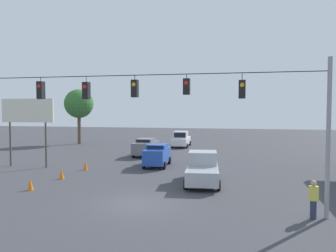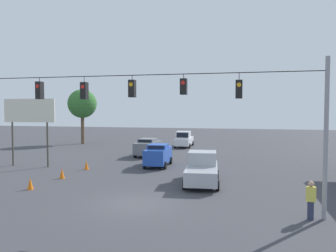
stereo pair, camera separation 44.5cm
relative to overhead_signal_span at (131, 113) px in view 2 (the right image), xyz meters
name	(u,v)px [view 2 (the right image)]	position (x,y,z in m)	size (l,w,h in m)	color
ground_plane	(135,204)	(-0.07, -0.42, -4.84)	(140.00, 140.00, 0.00)	#3D3D42
overhead_signal_span	(131,113)	(0.00, 0.00, 0.00)	(18.59, 0.38, 7.39)	#939399
sedan_grey_withflow_far	(148,147)	(4.39, -17.79, -3.86)	(2.19, 4.40, 1.88)	slate
pickup_truck_white_withflow_deep	(184,140)	(2.11, -27.20, -3.86)	(2.23, 5.44, 2.12)	silver
sedan_blue_withflow_mid	(158,155)	(1.67, -11.87, -3.82)	(2.10, 4.22, 1.96)	#234CB2
pickup_truck_silver_crossing_near	(202,169)	(-2.94, -5.99, -3.86)	(2.62, 5.38, 2.12)	#A8AAB2
traffic_cone_nearest	(30,184)	(7.34, -1.89, -4.47)	(0.37, 0.37, 0.74)	orange
traffic_cone_second	(62,173)	(7.17, -5.29, -4.47)	(0.37, 0.37, 0.74)	orange
traffic_cone_third	(86,165)	(7.10, -8.94, -4.47)	(0.37, 0.37, 0.74)	orange
roadside_billboard	(29,115)	(12.65, -9.27, -0.34)	(4.98, 0.16, 5.94)	#4C473D
pedestrian	(311,200)	(-8.65, 0.21, -3.93)	(0.40, 0.28, 1.79)	#2D334C
tree_horizon_left	(82,104)	(17.24, -27.74, 0.96)	(4.17, 4.17, 7.94)	brown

